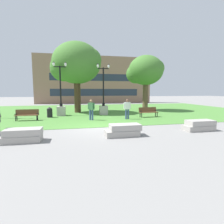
% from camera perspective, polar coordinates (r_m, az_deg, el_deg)
% --- Properties ---
extents(ground_plane, '(140.00, 140.00, 0.00)m').
position_cam_1_polar(ground_plane, '(11.72, -4.42, -5.12)').
color(ground_plane, gray).
extents(grass_lawn, '(40.00, 20.00, 0.02)m').
position_cam_1_polar(grass_lawn, '(21.55, -8.08, 0.31)').
color(grass_lawn, '#4C8438').
rests_on(grass_lawn, ground).
extents(concrete_block_center, '(1.82, 0.90, 0.64)m').
position_cam_1_polar(concrete_block_center, '(9.45, -27.19, -6.86)').
color(concrete_block_center, '#9E9991').
rests_on(concrete_block_center, ground).
extents(concrete_block_left, '(1.90, 0.90, 0.64)m').
position_cam_1_polar(concrete_block_left, '(9.54, 3.71, -5.99)').
color(concrete_block_left, '#9E9991').
rests_on(concrete_block_left, ground).
extents(concrete_block_right, '(1.84, 0.90, 0.64)m').
position_cam_1_polar(concrete_block_right, '(12.10, 26.58, -3.97)').
color(concrete_block_right, '#9E9991').
rests_on(concrete_block_right, ground).
extents(skateboard, '(0.97, 0.71, 0.14)m').
position_cam_1_polar(skateboard, '(10.45, -30.42, -7.03)').
color(skateboard, '#2D4C75').
rests_on(skateboard, ground).
extents(park_bench_near_left, '(1.83, 0.66, 0.90)m').
position_cam_1_polar(park_bench_near_left, '(16.70, 11.74, 0.19)').
color(park_bench_near_left, brown).
rests_on(park_bench_near_left, grass_lawn).
extents(park_bench_near_right, '(1.81, 0.55, 0.90)m').
position_cam_1_polar(park_bench_near_right, '(16.00, -26.01, -0.64)').
color(park_bench_near_right, brown).
rests_on(park_bench_near_right, grass_lawn).
extents(lamp_post_center, '(1.32, 0.80, 5.17)m').
position_cam_1_polar(lamp_post_center, '(18.02, -2.79, 2.48)').
color(lamp_post_center, '#ADA89E').
rests_on(lamp_post_center, grass_lawn).
extents(lamp_post_left, '(1.32, 0.80, 5.23)m').
position_cam_1_polar(lamp_post_left, '(17.93, -16.30, 2.23)').
color(lamp_post_left, '#ADA89E').
rests_on(lamp_post_left, grass_lawn).
extents(tree_near_left, '(5.63, 5.36, 7.79)m').
position_cam_1_polar(tree_near_left, '(20.46, -11.65, 15.16)').
color(tree_near_left, '#42301E').
rests_on(tree_near_left, grass_lawn).
extents(tree_far_left, '(4.49, 4.28, 6.80)m').
position_cam_1_polar(tree_far_left, '(22.57, 10.84, 12.99)').
color(tree_far_left, brown).
rests_on(tree_far_left, grass_lawn).
extents(trash_bin, '(0.49, 0.49, 0.96)m').
position_cam_1_polar(trash_bin, '(17.08, -19.68, -0.04)').
color(trash_bin, black).
rests_on(trash_bin, grass_lawn).
extents(person_bystander_near_lawn, '(0.59, 0.41, 1.71)m').
position_cam_1_polar(person_bystander_near_lawn, '(14.60, -6.79, 1.11)').
color(person_bystander_near_lawn, '#384C7A').
rests_on(person_bystander_near_lawn, grass_lawn).
extents(person_bystander_far_lawn, '(0.63, 0.25, 1.71)m').
position_cam_1_polar(person_bystander_far_lawn, '(15.09, 4.97, 1.31)').
color(person_bystander_far_lawn, '#384C7A').
rests_on(person_bystander_far_lawn, grass_lawn).
extents(building_facade_distant, '(23.49, 1.03, 9.48)m').
position_cam_1_polar(building_facade_distant, '(36.19, -5.48, 10.41)').
color(building_facade_distant, '#8E6B56').
rests_on(building_facade_distant, ground).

